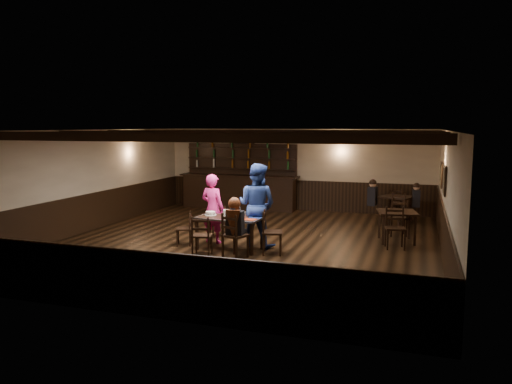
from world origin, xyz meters
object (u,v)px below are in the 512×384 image
(dining_table, at_px, (229,221))
(chair_near_right, at_px, (232,232))
(woman_pink, at_px, (213,209))
(cake, at_px, (211,213))
(chair_near_left, at_px, (201,233))
(man_blue, at_px, (257,205))
(bar_counter, at_px, (240,187))

(dining_table, xyz_separation_m, chair_near_right, (0.34, -0.70, -0.09))
(woman_pink, relative_size, cake, 6.04)
(dining_table, relative_size, cake, 5.47)
(chair_near_left, height_order, man_blue, man_blue)
(chair_near_right, distance_m, woman_pink, 1.58)
(chair_near_right, bearing_deg, dining_table, 116.06)
(chair_near_right, bearing_deg, chair_near_left, -177.28)
(chair_near_right, relative_size, cake, 3.53)
(chair_near_left, bearing_deg, chair_near_right, 2.72)
(dining_table, relative_size, man_blue, 0.77)
(woman_pink, bearing_deg, man_blue, -169.41)
(dining_table, relative_size, chair_near_right, 1.55)
(bar_counter, bearing_deg, chair_near_right, -71.19)
(woman_pink, distance_m, bar_counter, 5.15)
(man_blue, distance_m, cake, 1.09)
(chair_near_left, height_order, chair_near_right, chair_near_right)
(dining_table, xyz_separation_m, woman_pink, (-0.63, 0.52, 0.17))
(bar_counter, bearing_deg, cake, -76.77)
(man_blue, height_order, cake, man_blue)
(dining_table, distance_m, woman_pink, 0.83)
(dining_table, height_order, man_blue, man_blue)
(man_blue, bearing_deg, woman_pink, 9.69)
(chair_near_right, height_order, man_blue, man_blue)
(man_blue, bearing_deg, dining_table, 56.10)
(dining_table, xyz_separation_m, chair_near_left, (-0.36, -0.74, -0.15))
(chair_near_left, distance_m, man_blue, 1.57)
(woman_pink, bearing_deg, bar_counter, -65.80)
(chair_near_right, xyz_separation_m, man_blue, (0.15, 1.21, 0.40))
(woman_pink, xyz_separation_m, cake, (0.13, -0.42, -0.04))
(woman_pink, bearing_deg, chair_near_left, 113.29)
(cake, height_order, bar_counter, bar_counter)
(chair_near_right, relative_size, man_blue, 0.50)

